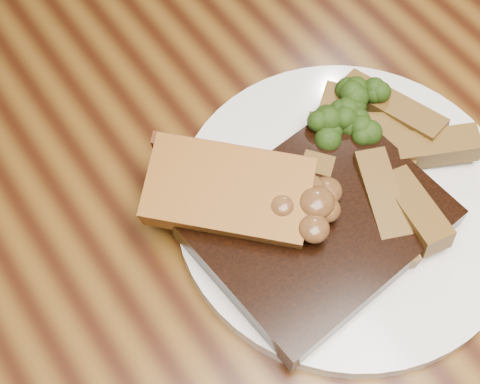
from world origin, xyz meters
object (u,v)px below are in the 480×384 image
object	(u,v)px
potato_wedges	(388,148)
garlic_bread	(229,205)
chair_far	(26,39)
plate	(346,206)
dining_table	(244,269)
steak	(319,225)

from	to	relation	value
potato_wedges	garlic_bread	bearing A→B (deg)	167.32
chair_far	plate	bearing A→B (deg)	78.16
chair_far	plate	distance (m)	0.64
dining_table	garlic_bread	world-z (taller)	garlic_bread
steak	chair_far	bearing A→B (deg)	90.05
plate	potato_wedges	distance (m)	0.06
plate	dining_table	bearing A→B (deg)	154.45
garlic_bread	potato_wedges	world-z (taller)	garlic_bread
steak	potato_wedges	world-z (taller)	steak
steak	dining_table	bearing A→B (deg)	127.38
garlic_bread	potato_wedges	bearing A→B (deg)	33.47
dining_table	chair_far	xyz separation A→B (m)	(-0.01, 0.54, -0.17)
chair_far	steak	world-z (taller)	chair_far
dining_table	steak	world-z (taller)	steak
chair_far	potato_wedges	bearing A→B (deg)	83.80
chair_far	plate	world-z (taller)	chair_far
chair_far	garlic_bread	bearing A→B (deg)	70.00
plate	steak	distance (m)	0.04
chair_far	steak	bearing A→B (deg)	74.56
chair_far	steak	size ratio (longest dim) A/B	5.00
potato_wedges	dining_table	bearing A→B (deg)	171.19
plate	garlic_bread	bearing A→B (deg)	150.53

